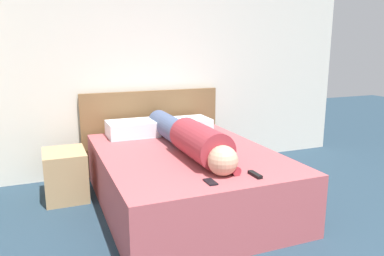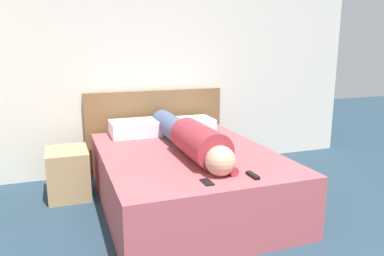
# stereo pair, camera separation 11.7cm
# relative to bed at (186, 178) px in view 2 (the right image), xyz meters

# --- Properties ---
(wall_back) EXTENTS (5.08, 0.06, 2.60)m
(wall_back) POSITION_rel_bed_xyz_m (0.07, 1.17, 1.04)
(wall_back) COLOR silver
(wall_back) RESTS_ON ground_plane
(bed) EXTENTS (1.51, 2.01, 0.52)m
(bed) POSITION_rel_bed_xyz_m (0.00, 0.00, 0.00)
(bed) COLOR #A84C51
(bed) RESTS_ON ground_plane
(headboard) EXTENTS (1.63, 0.04, 0.95)m
(headboard) POSITION_rel_bed_xyz_m (0.00, 1.10, 0.22)
(headboard) COLOR brown
(headboard) RESTS_ON ground_plane
(nightstand) EXTENTS (0.39, 0.49, 0.47)m
(nightstand) POSITION_rel_bed_xyz_m (-1.03, 0.59, -0.02)
(nightstand) COLOR tan
(nightstand) RESTS_ON ground_plane
(person_lying) EXTENTS (0.30, 1.73, 0.30)m
(person_lying) POSITION_rel_bed_xyz_m (0.02, -0.03, 0.39)
(person_lying) COLOR tan
(person_lying) RESTS_ON bed
(pillow_near_headboard) EXTENTS (0.53, 0.37, 0.16)m
(pillow_near_headboard) POSITION_rel_bed_xyz_m (-0.31, 0.77, 0.34)
(pillow_near_headboard) COLOR white
(pillow_near_headboard) RESTS_ON bed
(pillow_second) EXTENTS (0.50, 0.37, 0.14)m
(pillow_second) POSITION_rel_bed_xyz_m (0.31, 0.77, 0.33)
(pillow_second) COLOR white
(pillow_second) RESTS_ON bed
(tv_remote) EXTENTS (0.04, 0.15, 0.02)m
(tv_remote) POSITION_rel_bed_xyz_m (0.24, -0.81, 0.27)
(tv_remote) COLOR black
(tv_remote) RESTS_ON bed
(cell_phone) EXTENTS (0.06, 0.13, 0.01)m
(cell_phone) POSITION_rel_bed_xyz_m (-0.13, -0.81, 0.26)
(cell_phone) COLOR black
(cell_phone) RESTS_ON bed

